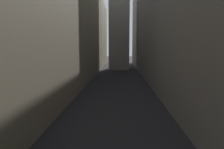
{
  "coord_description": "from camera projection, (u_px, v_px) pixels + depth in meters",
  "views": [
    {
      "loc": [
        0.49,
        8.74,
        6.59
      ],
      "look_at": [
        0.0,
        21.19,
        5.05
      ],
      "focal_mm": 34.81,
      "sensor_mm": 36.0,
      "label": 1
    }
  ],
  "objects": [
    {
      "name": "ground_plane",
      "position": [
        118.0,
        84.0,
        39.76
      ],
      "size": [
        264.0,
        264.0,
        0.0
      ],
      "primitive_type": "plane",
      "color": "black"
    },
    {
      "name": "building_block_left",
      "position": [
        56.0,
        23.0,
        40.83
      ],
      "size": [
        12.53,
        108.0,
        22.59
      ],
      "primitive_type": "cube",
      "color": "gray",
      "rests_on": "ground"
    },
    {
      "name": "building_block_right",
      "position": [
        192.0,
        12.0,
        39.63
      ],
      "size": [
        15.88,
        108.0,
        25.99
      ],
      "primitive_type": "cube",
      "color": "slate",
      "rests_on": "ground"
    }
  ]
}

